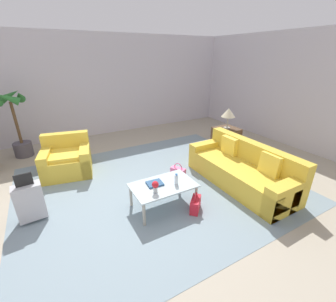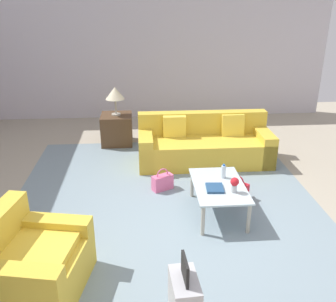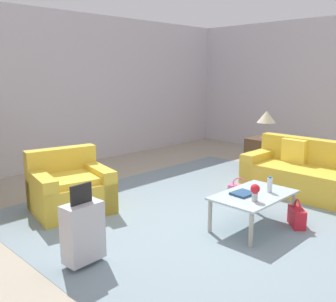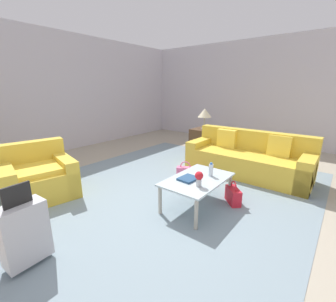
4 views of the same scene
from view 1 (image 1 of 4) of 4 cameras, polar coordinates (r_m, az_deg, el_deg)
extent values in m
plane|color=#A89E89|center=(4.36, -9.10, -11.66)|extent=(12.00, 12.00, 0.00)
cube|color=silver|center=(7.61, -21.17, 14.83)|extent=(10.24, 0.12, 3.10)
cube|color=silver|center=(7.12, 32.53, 12.32)|extent=(0.12, 8.00, 3.10)
cube|color=gray|center=(4.70, -3.07, -8.47)|extent=(5.20, 4.40, 0.01)
cube|color=gold|center=(4.83, 17.55, -5.66)|extent=(0.90, 2.33, 0.45)
cube|color=gold|center=(4.98, 20.54, -2.62)|extent=(0.22, 2.33, 0.85)
cube|color=gold|center=(4.28, 27.77, -10.48)|extent=(0.90, 0.24, 0.58)
cube|color=gold|center=(5.48, 9.89, -0.58)|extent=(0.90, 0.24, 0.58)
cube|color=yellow|center=(4.50, 24.50, -3.21)|extent=(0.16, 0.40, 0.41)
cube|color=yellow|center=(5.11, 15.33, 1.24)|extent=(0.14, 0.40, 0.40)
cube|color=gold|center=(5.50, -24.11, -3.13)|extent=(1.16, 1.09, 0.44)
cube|color=gold|center=(5.74, -24.17, 0.20)|extent=(1.02, 0.39, 0.85)
cube|color=gold|center=(5.42, -20.09, -1.88)|extent=(0.37, 0.93, 0.60)
cube|color=gold|center=(5.53, -28.32, -2.85)|extent=(0.37, 0.93, 0.60)
cube|color=yellow|center=(5.35, -24.60, -0.85)|extent=(0.87, 0.78, 0.08)
cube|color=silver|center=(3.87, -1.24, -8.67)|extent=(1.08, 0.68, 0.02)
cylinder|color=#ADA899|center=(4.05, -9.42, -11.11)|extent=(0.05, 0.05, 0.42)
cylinder|color=#ADA899|center=(4.41, 2.69, -7.71)|extent=(0.05, 0.05, 0.42)
cylinder|color=#ADA899|center=(3.62, -6.10, -15.72)|extent=(0.05, 0.05, 0.42)
cylinder|color=#ADA899|center=(4.01, 7.10, -11.37)|extent=(0.05, 0.05, 0.42)
cylinder|color=silver|center=(3.83, 2.13, -7.29)|extent=(0.06, 0.06, 0.18)
cylinder|color=#2D6BBC|center=(3.78, 2.15, -5.96)|extent=(0.04, 0.04, 0.02)
cube|color=navy|center=(3.87, -3.39, -8.23)|extent=(0.28, 0.24, 0.03)
cylinder|color=#B2B7BC|center=(3.64, -3.22, -9.82)|extent=(0.07, 0.07, 0.10)
sphere|color=red|center=(3.59, -3.26, -8.48)|extent=(0.11, 0.11, 0.11)
cube|color=#513823|center=(6.55, 14.44, 3.13)|extent=(0.61, 0.61, 0.60)
cylinder|color=#ADA899|center=(6.45, 14.72, 5.73)|extent=(0.18, 0.18, 0.02)
cylinder|color=#ADA899|center=(6.41, 14.87, 7.10)|extent=(0.04, 0.04, 0.30)
cone|color=beige|center=(6.34, 15.11, 9.41)|extent=(0.37, 0.37, 0.23)
cube|color=#B7B7BC|center=(4.21, -31.64, -10.94)|extent=(0.41, 0.24, 0.60)
cube|color=black|center=(4.03, -32.84, -6.17)|extent=(0.24, 0.04, 0.20)
cylinder|color=black|center=(4.40, -32.58, -14.87)|extent=(0.02, 0.05, 0.05)
cylinder|color=black|center=(4.38, -28.89, -14.11)|extent=(0.02, 0.05, 0.05)
cube|color=pink|center=(4.88, 2.57, -5.63)|extent=(0.27, 0.35, 0.24)
torus|color=pink|center=(4.81, 2.60, -4.17)|extent=(0.11, 0.18, 0.20)
cube|color=red|center=(3.97, 6.98, -13.36)|extent=(0.33, 0.32, 0.24)
torus|color=red|center=(3.88, 7.08, -11.71)|extent=(0.15, 0.15, 0.20)
cylinder|color=#514C56|center=(7.02, -32.82, 0.38)|extent=(0.44, 0.44, 0.37)
cylinder|color=brown|center=(6.82, -34.12, 5.92)|extent=(0.07, 0.07, 1.06)
cone|color=#2D7533|center=(6.68, -33.51, 11.60)|extent=(0.20, 0.49, 0.38)
cone|color=#2D7533|center=(6.92, -35.26, 11.48)|extent=(0.49, 0.20, 0.38)
cone|color=#2D7533|center=(6.49, -35.51, 10.89)|extent=(0.49, 0.20, 0.38)
camera|label=2|loc=(4.86, -68.23, 12.63)|focal=40.00mm
camera|label=3|loc=(2.47, -99.42, -18.44)|focal=40.00mm
camera|label=4|loc=(1.92, -59.39, -13.81)|focal=24.00mm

